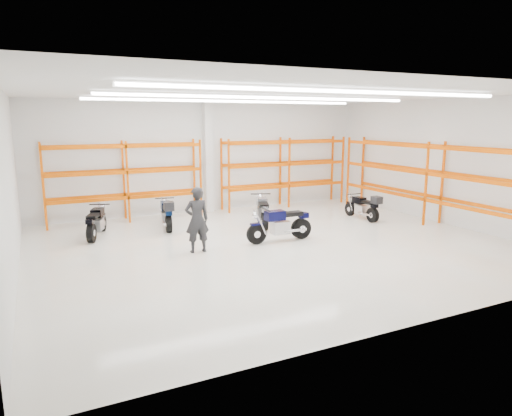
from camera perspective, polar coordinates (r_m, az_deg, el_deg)
name	(u,v)px	position (r m, az deg, el deg)	size (l,w,h in m)	color
ground	(276,245)	(13.96, 2.46, -4.64)	(14.00, 14.00, 0.00)	beige
room_shell	(276,136)	(13.47, 2.52, 8.95)	(14.02, 12.02, 4.51)	white
motorcycle_main	(282,225)	(14.31, 3.32, -2.14)	(2.23, 0.74, 1.09)	black
motorcycle_back_a	(96,223)	(15.59, -19.36, -1.82)	(0.96, 1.95, 1.00)	black
motorcycle_back_b	(167,214)	(16.14, -11.08, -0.78)	(0.75, 2.12, 1.09)	black
motorcycle_back_c	(262,212)	(16.31, 0.80, -0.50)	(1.03, 2.12, 1.08)	black
motorcycle_back_d	(364,207)	(17.78, 13.36, 0.07)	(0.62, 1.95, 1.00)	black
standing_man	(197,220)	(13.10, -7.39, -1.48)	(0.69, 0.46, 1.90)	black
structural_column	(208,157)	(18.82, -6.00, 6.34)	(0.32, 0.32, 4.50)	white
pallet_racking_back_left	(125,174)	(17.66, -16.02, 4.16)	(5.67, 0.87, 3.00)	#E03500
pallet_racking_back_right	(285,166)	(19.98, 3.60, 5.31)	(5.67, 0.87, 3.00)	#E03500
pallet_racking_side	(435,175)	(17.60, 21.45, 3.89)	(0.87, 9.07, 3.00)	#E03500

